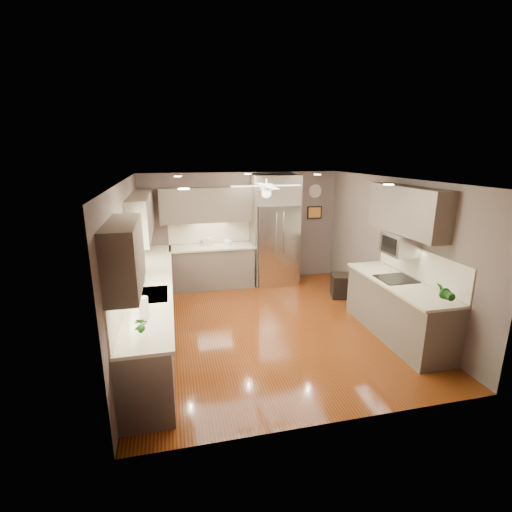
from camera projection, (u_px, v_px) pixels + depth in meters
name	position (u px, v px, depth m)	size (l,w,h in m)	color
floor	(270.00, 325.00, 6.47)	(5.00, 5.00, 0.00)	#491809
ceiling	(271.00, 180.00, 5.80)	(5.00, 5.00, 0.00)	white
wall_back	(242.00, 228.00, 8.48)	(4.50, 4.50, 0.00)	brown
wall_front	(335.00, 321.00, 3.79)	(4.50, 4.50, 0.00)	brown
wall_left	(128.00, 265.00, 5.64)	(5.00, 5.00, 0.00)	brown
wall_right	(392.00, 249.00, 6.62)	(5.00, 5.00, 0.00)	brown
canister_b	(202.00, 243.00, 8.09)	(0.09, 0.09, 0.13)	silver
canister_c	(209.00, 242.00, 8.10)	(0.11, 0.11, 0.18)	beige
soap_bottle	(142.00, 280.00, 5.62)	(0.09, 0.09, 0.21)	white
potted_plant_left	(140.00, 325.00, 4.06)	(0.15, 0.10, 0.29)	#1E5B1A
potted_plant_right	(445.00, 292.00, 4.90)	(0.20, 0.16, 0.36)	#1E5B1A
bowl	(228.00, 244.00, 8.19)	(0.20, 0.20, 0.05)	beige
left_run	(152.00, 306.00, 6.05)	(0.65, 4.70, 1.45)	#4A4035
back_run	(213.00, 266.00, 8.25)	(1.85, 0.65, 1.45)	#4A4035
uppers	(219.00, 214.00, 6.47)	(4.50, 4.70, 0.95)	#4A4035
window	(125.00, 255.00, 5.10)	(0.05, 1.12, 0.92)	#BFF2B2
sink	(150.00, 297.00, 5.33)	(0.50, 0.70, 0.32)	silver
refrigerator	(275.00, 232.00, 8.33)	(1.06, 0.75, 2.45)	silver
right_run	(398.00, 308.00, 6.01)	(0.70, 2.20, 1.45)	#4A4035
microwave	(400.00, 244.00, 6.00)	(0.43, 0.55, 0.34)	silver
ceiling_fan	(266.00, 189.00, 6.12)	(1.18, 1.18, 0.32)	white
recessed_lights	(263.00, 179.00, 6.17)	(2.84, 3.14, 0.01)	white
wall_clock	(315.00, 191.00, 8.63)	(0.30, 0.03, 0.30)	white
framed_print	(314.00, 212.00, 8.76)	(0.36, 0.03, 0.30)	black
stool	(342.00, 286.00, 7.72)	(0.55, 0.55, 0.50)	black
paper_towel	(144.00, 308.00, 4.53)	(0.12, 0.12, 0.29)	white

